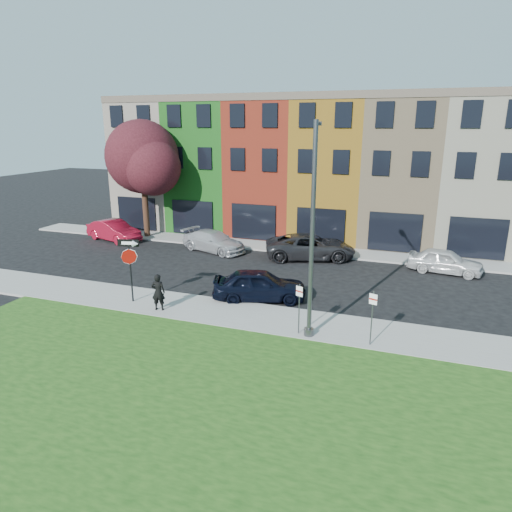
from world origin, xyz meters
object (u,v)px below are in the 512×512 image
at_px(sedan_near, 259,285).
at_px(street_lamp, 312,232).
at_px(stop_sign, 129,258).
at_px(man, 158,292).

height_order(sedan_near, street_lamp, street_lamp).
bearing_deg(street_lamp, stop_sign, 166.65).
bearing_deg(stop_sign, man, -28.19).
xyz_separation_m(man, street_lamp, (7.14, -0.11, 3.40)).
bearing_deg(street_lamp, sedan_near, 126.55).
relative_size(stop_sign, street_lamp, 0.37).
height_order(stop_sign, man, stop_sign).
xyz_separation_m(stop_sign, sedan_near, (5.66, 2.54, -1.55)).
bearing_deg(sedan_near, man, 110.27).
distance_m(stop_sign, sedan_near, 6.39).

